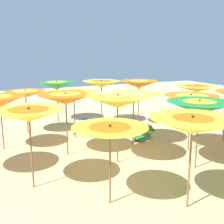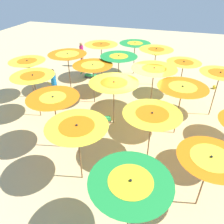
% 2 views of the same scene
% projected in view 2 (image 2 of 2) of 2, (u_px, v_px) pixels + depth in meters
% --- Properties ---
extents(ground, '(41.08, 41.08, 0.04)m').
position_uv_depth(ground, '(133.00, 117.00, 11.54)').
color(ground, '#D1B57F').
extents(beach_umbrella_1, '(1.95, 1.95, 2.44)m').
position_uv_depth(beach_umbrella_1, '(220.00, 76.00, 10.53)').
color(beach_umbrella_1, brown).
rests_on(beach_umbrella_1, ground).
extents(beach_umbrella_2, '(1.95, 1.95, 2.17)m').
position_uv_depth(beach_umbrella_2, '(183.00, 65.00, 12.50)').
color(beach_umbrella_2, brown).
rests_on(beach_umbrella_2, ground).
extents(beach_umbrella_3, '(2.11, 2.11, 2.45)m').
position_uv_depth(beach_umbrella_3, '(156.00, 52.00, 13.63)').
color(beach_umbrella_3, brown).
rests_on(beach_umbrella_3, ground).
extents(beach_umbrella_4, '(2.18, 2.18, 2.31)m').
position_uv_depth(beach_umbrella_4, '(135.00, 45.00, 15.26)').
color(beach_umbrella_4, brown).
rests_on(beach_umbrella_4, ground).
extents(beach_umbrella_6, '(2.12, 2.12, 2.46)m').
position_uv_depth(beach_umbrella_6, '(182.00, 91.00, 9.22)').
color(beach_umbrella_6, brown).
rests_on(beach_umbrella_6, ground).
extents(beach_umbrella_7, '(2.25, 2.25, 2.53)m').
position_uv_depth(beach_umbrella_7, '(154.00, 72.00, 10.79)').
color(beach_umbrella_7, brown).
rests_on(beach_umbrella_7, ground).
extents(beach_umbrella_8, '(2.16, 2.16, 2.41)m').
position_uv_depth(beach_umbrella_8, '(119.00, 59.00, 12.66)').
color(beach_umbrella_8, brown).
rests_on(beach_umbrella_8, ground).
extents(beach_umbrella_9, '(2.20, 2.20, 2.46)m').
position_uv_depth(beach_umbrella_9, '(101.00, 46.00, 14.46)').
color(beach_umbrella_9, brown).
rests_on(beach_umbrella_9, ground).
extents(beach_umbrella_10, '(1.90, 1.90, 2.15)m').
position_uv_depth(beach_umbrella_10, '(210.00, 161.00, 6.18)').
color(beach_umbrella_10, brown).
rests_on(beach_umbrella_10, ground).
extents(beach_umbrella_11, '(2.15, 2.15, 2.22)m').
position_uv_depth(beach_umbrella_11, '(152.00, 117.00, 7.95)').
color(beach_umbrella_11, brown).
rests_on(beach_umbrella_11, ground).
extents(beach_umbrella_12, '(2.28, 2.28, 2.28)m').
position_uv_depth(beach_umbrella_12, '(114.00, 85.00, 9.97)').
color(beach_umbrella_12, brown).
rests_on(beach_umbrella_12, ground).
extents(beach_umbrella_13, '(2.15, 2.15, 2.32)m').
position_uv_depth(beach_umbrella_13, '(93.00, 68.00, 11.71)').
color(beach_umbrella_13, brown).
rests_on(beach_umbrella_13, ground).
extents(beach_umbrella_14, '(2.26, 2.26, 2.45)m').
position_uv_depth(beach_umbrella_14, '(68.00, 57.00, 12.85)').
color(beach_umbrella_14, brown).
rests_on(beach_umbrella_14, ground).
extents(beach_umbrella_15, '(2.06, 2.06, 2.34)m').
position_uv_depth(beach_umbrella_15, '(130.00, 187.00, 5.29)').
color(beach_umbrella_15, brown).
rests_on(beach_umbrella_15, ground).
extents(beach_umbrella_16, '(2.02, 2.02, 2.44)m').
position_uv_depth(beach_umbrella_16, '(77.00, 130.00, 6.95)').
color(beach_umbrella_16, brown).
rests_on(beach_umbrella_16, ground).
extents(beach_umbrella_17, '(2.01, 2.01, 2.51)m').
position_uv_depth(beach_umbrella_17, '(54.00, 102.00, 8.37)').
color(beach_umbrella_17, brown).
rests_on(beach_umbrella_17, ground).
extents(beach_umbrella_18, '(2.08, 2.08, 2.34)m').
position_uv_depth(beach_umbrella_18, '(33.00, 78.00, 10.49)').
color(beach_umbrella_18, brown).
rests_on(beach_umbrella_18, ground).
extents(beach_umbrella_19, '(2.01, 2.01, 2.34)m').
position_uv_depth(beach_umbrella_19, '(28.00, 64.00, 12.20)').
color(beach_umbrella_19, brown).
rests_on(beach_umbrella_19, ground).
extents(lounger_0, '(1.35, 0.92, 0.63)m').
position_uv_depth(lounger_0, '(99.00, 119.00, 10.98)').
color(lounger_0, olive).
rests_on(lounger_0, ground).
extents(lounger_1, '(1.19, 0.39, 0.65)m').
position_uv_depth(lounger_1, '(89.00, 75.00, 15.65)').
color(lounger_1, '#333338').
rests_on(lounger_1, ground).
extents(lounger_2, '(0.99, 1.22, 0.62)m').
position_uv_depth(lounger_2, '(44.00, 90.00, 13.69)').
color(lounger_2, olive).
rests_on(lounger_2, ground).
extents(lounger_3, '(1.18, 1.12, 0.63)m').
position_uv_depth(lounger_3, '(130.00, 162.00, 8.52)').
color(lounger_3, '#333338').
rests_on(lounger_3, ground).
extents(beachgoer_0, '(0.30, 0.30, 1.88)m').
position_uv_depth(beachgoer_0, '(82.00, 54.00, 17.08)').
color(beachgoer_0, '#A3704C').
rests_on(beachgoer_0, ground).
extents(beachgoer_1, '(0.30, 0.30, 1.85)m').
position_uv_depth(beachgoer_1, '(54.00, 83.00, 12.68)').
color(beachgoer_1, '#D8A87F').
rests_on(beachgoer_1, ground).
extents(beach_ball, '(0.25, 0.25, 0.25)m').
position_uv_depth(beach_ball, '(215.00, 87.00, 14.21)').
color(beach_ball, yellow).
rests_on(beach_ball, ground).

